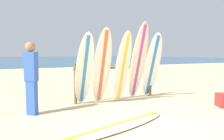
{
  "coord_description": "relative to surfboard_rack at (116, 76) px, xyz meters",
  "views": [
    {
      "loc": [
        -2.38,
        -3.26,
        1.45
      ],
      "look_at": [
        0.42,
        2.66,
        0.92
      ],
      "focal_mm": 32.39,
      "sensor_mm": 36.0,
      "label": 1
    }
  ],
  "objects": [
    {
      "name": "surfboard_leaning_center_left",
      "position": [
        -0.01,
        -0.44,
        0.3
      ],
      "size": [
        0.57,
        0.68,
        2.11
      ],
      "color": "silver",
      "rests_on": "ground"
    },
    {
      "name": "surfboard_lying_on_sand",
      "position": [
        -1.11,
        -2.17,
        -0.72
      ],
      "size": [
        2.84,
        1.28,
        0.08
      ],
      "color": "silver",
      "rests_on": "ground"
    },
    {
      "name": "surfboard_leaning_center_right",
      "position": [
        1.17,
        -0.26,
        0.3
      ],
      "size": [
        0.67,
        0.96,
        2.11
      ],
      "color": "white",
      "rests_on": "ground"
    },
    {
      "name": "surfboard_rack",
      "position": [
        0.0,
        0.0,
        0.0
      ],
      "size": [
        2.7,
        0.09,
        1.17
      ],
      "color": "brown",
      "rests_on": "ground"
    },
    {
      "name": "surfboard_leaning_left",
      "position": [
        -0.59,
        -0.3,
        0.34
      ],
      "size": [
        0.63,
        0.67,
        2.18
      ],
      "color": "silver",
      "rests_on": "ground"
    },
    {
      "name": "beachgoer_standing",
      "position": [
        -2.5,
        -0.55,
        0.2
      ],
      "size": [
        0.33,
        0.31,
        1.73
      ],
      "color": "#3359B2",
      "rests_on": "ground"
    },
    {
      "name": "ground_plane",
      "position": [
        -0.42,
        -2.36,
        -0.75
      ],
      "size": [
        120.0,
        120.0,
        0.0
      ],
      "primitive_type": "plane",
      "color": "#D3BC8C"
    },
    {
      "name": "surfboard_leaning_center",
      "position": [
        0.65,
        -0.26,
        0.45
      ],
      "size": [
        0.53,
        0.82,
        2.41
      ],
      "color": "beige",
      "rests_on": "ground"
    },
    {
      "name": "surfboard_leaning_far_left",
      "position": [
        -1.14,
        -0.36,
        0.26
      ],
      "size": [
        0.49,
        0.86,
        2.01
      ],
      "color": "white",
      "rests_on": "ground"
    },
    {
      "name": "ocean_water",
      "position": [
        -0.42,
        55.64,
        -0.75
      ],
      "size": [
        120.0,
        80.0,
        0.01
      ],
      "primitive_type": "cube",
      "color": "navy",
      "rests_on": "ground"
    }
  ]
}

